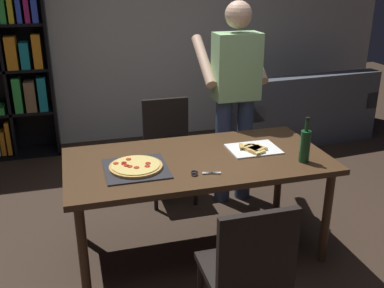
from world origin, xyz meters
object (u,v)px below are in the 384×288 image
object	(u,v)px
chair_far_side	(168,143)
person_serving_pizza	(235,93)
wine_bottle	(305,145)
pepperoni_pizza_on_tray	(136,167)
dining_table	(198,167)
kitchen_scissors	(201,173)
couch	(299,114)
chair_near_camera	(248,268)

from	to	relation	value
chair_far_side	person_serving_pizza	world-z (taller)	person_serving_pizza
wine_bottle	person_serving_pizza	bearing A→B (deg)	98.21
person_serving_pizza	pepperoni_pizza_on_tray	size ratio (longest dim) A/B	4.26
dining_table	person_serving_pizza	bearing A→B (deg)	53.06
pepperoni_pizza_on_tray	kitchen_scissors	distance (m)	0.43
dining_table	couch	size ratio (longest dim) A/B	1.03
pepperoni_pizza_on_tray	dining_table	bearing A→B (deg)	8.58
couch	chair_far_side	bearing A→B (deg)	-151.16
person_serving_pizza	kitchen_scissors	world-z (taller)	person_serving_pizza
pepperoni_pizza_on_tray	kitchen_scissors	xyz separation A→B (m)	(0.39, -0.18, -0.01)
dining_table	kitchen_scissors	size ratio (longest dim) A/B	9.17
couch	wine_bottle	size ratio (longest dim) A/B	5.57
dining_table	couch	distance (m)	2.78
chair_near_camera	person_serving_pizza	size ratio (longest dim) A/B	0.51
couch	person_serving_pizza	distance (m)	1.99
chair_near_camera	pepperoni_pizza_on_tray	size ratio (longest dim) A/B	2.19
person_serving_pizza	pepperoni_pizza_on_tray	bearing A→B (deg)	-141.40
wine_bottle	dining_table	bearing A→B (deg)	159.87
dining_table	wine_bottle	size ratio (longest dim) A/B	5.76
person_serving_pizza	pepperoni_pizza_on_tray	xyz separation A→B (m)	(-0.98, -0.78, -0.23)
dining_table	pepperoni_pizza_on_tray	xyz separation A→B (m)	(-0.44, -0.07, 0.09)
chair_near_camera	pepperoni_pizza_on_tray	xyz separation A→B (m)	(-0.44, 0.87, 0.25)
pepperoni_pizza_on_tray	wine_bottle	bearing A→B (deg)	-9.21
couch	wine_bottle	xyz separation A→B (m)	(-1.23, -2.24, 0.57)
chair_near_camera	chair_far_side	world-z (taller)	same
chair_near_camera	couch	xyz separation A→B (m)	(1.90, 2.92, -0.21)
chair_far_side	couch	size ratio (longest dim) A/B	0.51
couch	dining_table	bearing A→B (deg)	-133.79
chair_far_side	kitchen_scissors	world-z (taller)	chair_far_side
chair_far_side	pepperoni_pizza_on_tray	distance (m)	1.13
chair_far_side	wine_bottle	bearing A→B (deg)	-60.22
dining_table	couch	bearing A→B (deg)	46.21
chair_far_side	person_serving_pizza	bearing A→B (deg)	-22.20
couch	pepperoni_pizza_on_tray	size ratio (longest dim) A/B	4.29
dining_table	chair_far_side	distance (m)	0.95
wine_bottle	chair_near_camera	bearing A→B (deg)	-134.59
chair_far_side	wine_bottle	world-z (taller)	wine_bottle
person_serving_pizza	dining_table	bearing A→B (deg)	-126.94
person_serving_pizza	chair_near_camera	bearing A→B (deg)	-108.05
dining_table	pepperoni_pizza_on_tray	distance (m)	0.46
chair_far_side	couch	world-z (taller)	chair_far_side
couch	kitchen_scissors	world-z (taller)	couch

